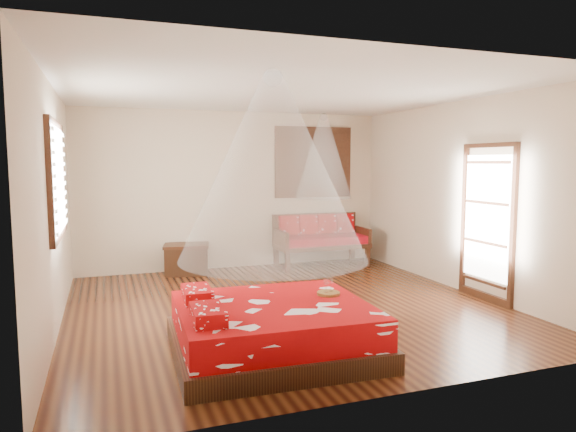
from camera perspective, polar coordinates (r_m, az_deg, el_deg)
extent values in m
cube|color=black|center=(6.90, -0.25, -10.09)|extent=(5.50, 5.50, 0.02)
cube|color=white|center=(6.69, -0.26, 13.81)|extent=(5.50, 5.50, 0.02)
cube|color=beige|center=(6.29, -24.69, 0.88)|extent=(0.02, 5.50, 2.80)
cube|color=beige|center=(8.00, 18.75, 2.09)|extent=(0.02, 5.50, 2.80)
cube|color=beige|center=(9.29, -5.94, 2.87)|extent=(5.50, 0.02, 2.80)
cube|color=beige|center=(4.16, 12.53, -1.07)|extent=(5.50, 0.02, 2.80)
cube|color=black|center=(5.28, -1.63, -13.94)|extent=(2.02, 1.84, 0.20)
cube|color=#9E0507|center=(5.20, -1.64, -11.35)|extent=(1.91, 1.74, 0.30)
cube|color=#9E0507|center=(4.65, -8.89, -10.76)|extent=(0.30, 0.52, 0.13)
cube|color=#9E0507|center=(5.36, -10.08, -8.54)|extent=(0.30, 0.52, 0.13)
cube|color=black|center=(8.90, -0.06, -4.95)|extent=(0.08, 0.08, 0.42)
cube|color=black|center=(9.53, 8.83, -4.29)|extent=(0.08, 0.08, 0.42)
cube|color=black|center=(9.49, -1.34, -4.27)|extent=(0.08, 0.08, 0.42)
cube|color=black|center=(10.08, 7.13, -3.71)|extent=(0.08, 0.08, 0.42)
cube|color=black|center=(9.44, 3.76, -3.28)|extent=(1.68, 0.75, 0.08)
cube|color=#850407|center=(9.43, 3.77, -2.62)|extent=(1.62, 0.69, 0.14)
cube|color=black|center=(9.71, 2.99, -1.30)|extent=(1.68, 0.06, 0.55)
cube|color=black|center=(9.13, -0.84, -2.57)|extent=(0.06, 0.75, 0.30)
cube|color=black|center=(9.76, 8.08, -2.07)|extent=(0.06, 0.75, 0.30)
cube|color=#9E0507|center=(9.39, 0.12, -1.12)|extent=(0.35, 0.19, 0.37)
cube|color=#9E0507|center=(9.52, 2.24, -1.03)|extent=(0.35, 0.19, 0.37)
cube|color=#9E0507|center=(9.66, 4.29, -0.94)|extent=(0.35, 0.19, 0.37)
cube|color=#9E0507|center=(9.82, 6.28, -0.84)|extent=(0.35, 0.19, 0.37)
cube|color=black|center=(8.95, -11.19, -4.87)|extent=(0.79, 0.64, 0.46)
cube|color=black|center=(8.90, -11.22, -3.24)|extent=(0.84, 0.68, 0.05)
cube|color=black|center=(9.71, 2.83, 5.99)|extent=(1.52, 0.06, 1.32)
cube|color=black|center=(9.70, 2.86, 5.99)|extent=(1.35, 0.04, 1.10)
cube|color=black|center=(6.47, -24.30, 3.69)|extent=(0.08, 1.74, 1.34)
cube|color=silver|center=(6.47, -23.95, 3.70)|extent=(0.04, 1.54, 1.10)
cube|color=black|center=(7.54, 21.25, -0.89)|extent=(0.08, 1.02, 2.16)
cube|color=white|center=(7.52, 21.17, -0.14)|extent=(0.03, 0.82, 1.70)
cylinder|color=brown|center=(5.52, 4.51, -8.56)|extent=(0.24, 0.24, 0.03)
cone|color=white|center=(4.97, -1.69, 5.41)|extent=(1.85, 1.85, 1.80)
cone|color=white|center=(9.28, 3.96, 6.60)|extent=(1.02, 1.02, 1.50)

